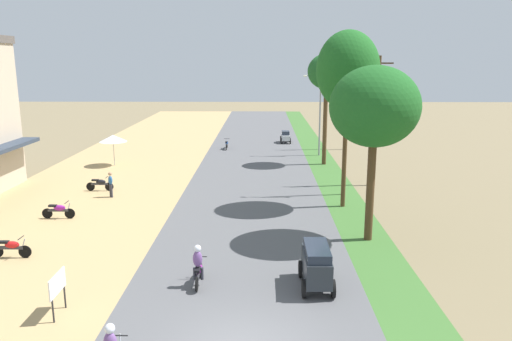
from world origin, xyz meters
TOP-DOWN VIEW (x-y plane):
  - parked_motorbike_nearest at (-10.31, 6.89)m, footprint 1.80×0.54m
  - parked_motorbike_second at (-10.44, 12.41)m, footprint 1.80×0.54m
  - parked_motorbike_third at (-10.07, 18.29)m, footprint 1.80×0.54m
  - street_signboard at (-6.22, 1.94)m, footprint 0.06×1.30m
  - vendor_umbrella at (-11.47, 26.30)m, footprint 2.20×2.20m
  - pedestrian_on_shoulder at (-8.88, 16.75)m, footprint 0.41×0.43m
  - median_tree_nearest at (5.76, 9.38)m, footprint 4.14×4.14m
  - median_tree_second at (5.42, 14.94)m, footprint 3.54×3.54m
  - median_tree_third at (5.77, 27.08)m, footprint 3.04×3.04m
  - streetlamp_near at (5.80, 17.56)m, footprint 3.16×0.20m
  - streetlamp_mid at (5.80, 31.04)m, footprint 3.16×0.20m
  - utility_pole_near at (8.71, 34.41)m, footprint 1.80×0.20m
  - utility_pole_far at (8.41, 20.28)m, footprint 1.80×0.20m
  - car_van_charcoal at (2.70, 4.14)m, footprint 1.19×2.41m
  - car_hatchback_silver at (3.06, 37.83)m, footprint 1.04×2.00m
  - motorbike_ahead_second at (-1.78, 4.27)m, footprint 0.54×1.80m
  - motorbike_ahead_third at (-2.81, 34.10)m, footprint 0.54×1.80m

SIDE VIEW (x-z plane):
  - parked_motorbike_nearest at x=-10.31m, z-range 0.08..1.02m
  - parked_motorbike_second at x=-10.44m, z-range 0.08..1.02m
  - parked_motorbike_third at x=-10.07m, z-range 0.08..1.02m
  - motorbike_ahead_third at x=-2.81m, z-range 0.10..1.04m
  - car_hatchback_silver at x=3.06m, z-range 0.13..1.36m
  - motorbike_ahead_second at x=-1.78m, z-range 0.03..1.69m
  - pedestrian_on_shoulder at x=-8.88m, z-range 0.15..1.77m
  - car_van_charcoal at x=2.70m, z-range 0.19..1.86m
  - street_signboard at x=-6.22m, z-range 0.36..1.86m
  - vendor_umbrella at x=-11.47m, z-range 1.05..3.57m
  - streetlamp_mid at x=5.80m, z-range 0.65..7.96m
  - streetlamp_near at x=5.80m, z-range 0.65..8.35m
  - utility_pole_far at x=8.41m, z-range 0.19..9.00m
  - utility_pole_near at x=8.71m, z-range 0.19..9.64m
  - median_tree_nearest at x=5.76m, z-range 2.28..10.54m
  - median_tree_third at x=5.77m, z-range 3.01..11.99m
  - median_tree_second at x=5.42m, z-range 2.88..12.99m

